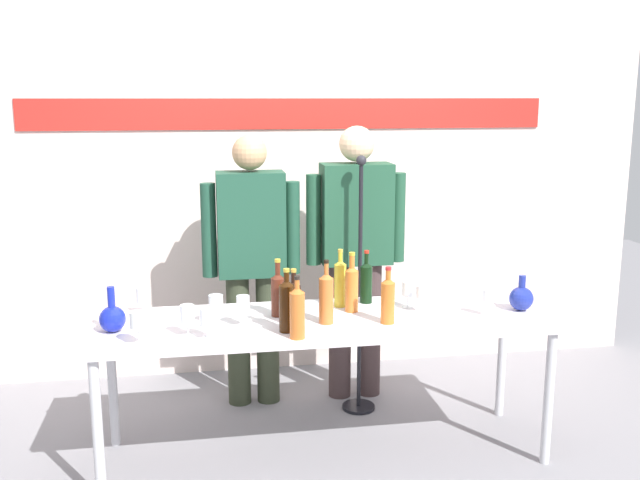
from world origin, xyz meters
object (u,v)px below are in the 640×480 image
at_px(display_table, 325,328).
at_px(wine_glass_right_1, 488,297).
at_px(wine_bottle_0, 294,301).
at_px(wine_bottle_3, 297,311).
at_px(presenter_left, 252,255).
at_px(presenter_right, 356,245).
at_px(wine_bottle_5, 352,287).
at_px(wine_glass_left_5, 143,295).
at_px(wine_glass_left_3, 216,304).
at_px(microphone_stand, 359,327).
at_px(wine_glass_left_2, 243,304).
at_px(decanter_blue_right, 521,298).
at_px(decanter_blue_left, 112,318).
at_px(wine_bottle_2, 340,282).
at_px(wine_bottle_1, 366,281).
at_px(wine_bottle_4, 287,304).
at_px(wine_glass_right_2, 422,293).
at_px(wine_bottle_6, 278,293).
at_px(wine_glass_left_0, 187,315).
at_px(wine_glass_left_1, 207,318).
at_px(wine_glass_right_0, 408,290).
at_px(wine_bottle_8, 388,299).
at_px(wine_glass_left_4, 138,321).
at_px(wine_bottle_7, 326,297).

relative_size(display_table, wine_glass_right_1, 16.53).
relative_size(wine_bottle_0, wine_bottle_3, 0.95).
distance_m(presenter_left, presenter_right, 0.64).
bearing_deg(wine_bottle_5, display_table, -151.82).
bearing_deg(wine_bottle_3, wine_bottle_5, 47.54).
bearing_deg(wine_glass_right_1, wine_glass_left_5, 169.06).
xyz_separation_m(wine_bottle_3, wine_glass_right_1, (1.02, 0.18, -0.03)).
distance_m(wine_glass_left_3, microphone_stand, 1.07).
distance_m(wine_glass_left_2, microphone_stand, 1.00).
bearing_deg(wine_bottle_5, decanter_blue_right, -8.37).
bearing_deg(wine_glass_left_2, microphone_stand, 38.91).
height_order(presenter_right, wine_bottle_5, presenter_right).
height_order(decanter_blue_left, wine_bottle_2, wine_bottle_2).
bearing_deg(wine_bottle_1, wine_bottle_4, -139.80).
xyz_separation_m(wine_bottle_3, wine_glass_right_2, (0.70, 0.29, -0.02)).
xyz_separation_m(wine_glass_left_2, wine_glass_right_2, (0.94, 0.08, -0.01)).
bearing_deg(wine_glass_left_5, wine_bottle_3, -35.17).
bearing_deg(presenter_left, display_table, -66.14).
height_order(wine_glass_left_5, wine_glass_right_2, wine_glass_right_2).
relative_size(decanter_blue_right, wine_bottle_1, 0.65).
xyz_separation_m(wine_bottle_5, wine_glass_right_1, (0.68, -0.19, -0.03)).
bearing_deg(presenter_right, wine_bottle_4, -120.73).
bearing_deg(wine_glass_right_1, wine_bottle_2, 158.22).
bearing_deg(wine_bottle_6, display_table, -17.41).
bearing_deg(wine_glass_right_2, presenter_left, 139.48).
distance_m(wine_bottle_0, wine_glass_left_0, 0.53).
height_order(wine_bottle_4, microphone_stand, microphone_stand).
height_order(wine_bottle_4, wine_glass_right_1, wine_bottle_4).
bearing_deg(decanter_blue_right, wine_glass_right_1, -164.71).
relative_size(decanter_blue_left, presenter_right, 0.13).
relative_size(presenter_left, wine_glass_right_1, 11.67).
height_order(wine_bottle_1, wine_glass_left_2, wine_bottle_1).
distance_m(wine_glass_left_1, wine_glass_right_0, 1.12).
xyz_separation_m(presenter_left, wine_bottle_2, (0.44, -0.54, -0.05)).
xyz_separation_m(decanter_blue_right, wine_glass_left_5, (-1.98, 0.28, 0.03)).
bearing_deg(presenter_left, wine_bottle_3, -82.20).
bearing_deg(presenter_right, wine_glass_right_1, -57.93).
bearing_deg(wine_bottle_4, wine_bottle_6, 93.28).
xyz_separation_m(wine_glass_left_2, microphone_stand, (0.72, 0.58, -0.36)).
relative_size(wine_bottle_2, wine_bottle_8, 1.09).
bearing_deg(wine_glass_left_2, wine_glass_right_1, -1.51).
bearing_deg(display_table, wine_bottle_1, 40.47).
bearing_deg(wine_glass_left_4, wine_bottle_8, 5.32).
xyz_separation_m(wine_bottle_1, wine_bottle_6, (-0.51, -0.16, 0.00)).
height_order(wine_bottle_7, wine_glass_left_1, wine_bottle_7).
bearing_deg(wine_bottle_7, wine_bottle_1, 48.72).
distance_m(wine_bottle_1, wine_bottle_5, 0.19).
height_order(wine_bottle_2, wine_glass_left_2, wine_bottle_2).
bearing_deg(display_table, wine_glass_left_4, -164.65).
xyz_separation_m(wine_bottle_5, wine_bottle_8, (0.14, -0.22, -0.01)).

